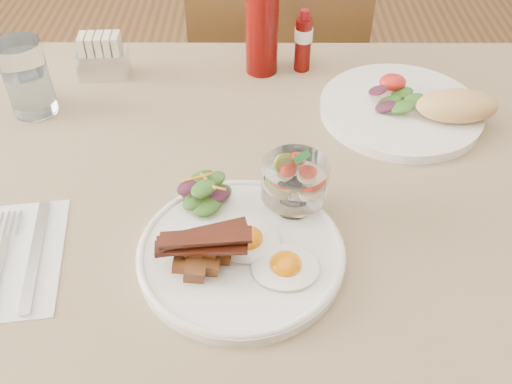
# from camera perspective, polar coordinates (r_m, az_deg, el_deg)

# --- Properties ---
(table) EXTENTS (1.33, 0.88, 0.75)m
(table) POSITION_cam_1_polar(r_m,az_deg,el_deg) (0.95, 3.07, -2.88)
(table) COLOR brown
(table) RESTS_ON ground
(chair_far) EXTENTS (0.42, 0.42, 0.93)m
(chair_far) POSITION_cam_1_polar(r_m,az_deg,el_deg) (1.56, 1.98, 11.23)
(chair_far) COLOR brown
(chair_far) RESTS_ON ground
(main_plate) EXTENTS (0.28, 0.28, 0.02)m
(main_plate) POSITION_cam_1_polar(r_m,az_deg,el_deg) (0.77, -1.50, -6.18)
(main_plate) COLOR white
(main_plate) RESTS_ON table
(fried_eggs) EXTENTS (0.15, 0.13, 0.02)m
(fried_eggs) POSITION_cam_1_polar(r_m,az_deg,el_deg) (0.76, 1.03, -6.07)
(fried_eggs) COLOR white
(fried_eggs) RESTS_ON main_plate
(bacon_potato_pile) EXTENTS (0.13, 0.07, 0.06)m
(bacon_potato_pile) POSITION_cam_1_polar(r_m,az_deg,el_deg) (0.73, -5.37, -5.85)
(bacon_potato_pile) COLOR brown
(bacon_potato_pile) RESTS_ON main_plate
(side_salad) EXTENTS (0.08, 0.07, 0.04)m
(side_salad) POSITION_cam_1_polar(r_m,az_deg,el_deg) (0.82, -5.11, -0.13)
(side_salad) COLOR #1F4512
(side_salad) RESTS_ON main_plate
(fruit_cup) EXTENTS (0.09, 0.09, 0.09)m
(fruit_cup) POSITION_cam_1_polar(r_m,az_deg,el_deg) (0.79, 3.89, 1.16)
(fruit_cup) COLOR white
(fruit_cup) RESTS_ON main_plate
(second_plate) EXTENTS (0.30, 0.29, 0.07)m
(second_plate) POSITION_cam_1_polar(r_m,az_deg,el_deg) (1.05, 15.51, 8.17)
(second_plate) COLOR white
(second_plate) RESTS_ON table
(ketchup_bottle) EXTENTS (0.06, 0.06, 0.18)m
(ketchup_bottle) POSITION_cam_1_polar(r_m,az_deg,el_deg) (1.11, 0.60, 15.88)
(ketchup_bottle) COLOR #5B0605
(ketchup_bottle) RESTS_ON table
(hot_sauce_bottle) EXTENTS (0.04, 0.04, 0.12)m
(hot_sauce_bottle) POSITION_cam_1_polar(r_m,az_deg,el_deg) (1.13, 4.74, 14.77)
(hot_sauce_bottle) COLOR #5B0605
(hot_sauce_bottle) RESTS_ON table
(sugar_caddy) EXTENTS (0.10, 0.06, 0.09)m
(sugar_caddy) POSITION_cam_1_polar(r_m,az_deg,el_deg) (1.16, -15.09, 12.77)
(sugar_caddy) COLOR silver
(sugar_caddy) RESTS_ON table
(water_glass) EXTENTS (0.08, 0.08, 0.13)m
(water_glass) POSITION_cam_1_polar(r_m,az_deg,el_deg) (1.08, -21.82, 10.17)
(water_glass) COLOR white
(water_glass) RESTS_ON table
(napkin_cutlery) EXTENTS (0.15, 0.23, 0.01)m
(napkin_cutlery) POSITION_cam_1_polar(r_m,az_deg,el_deg) (0.84, -22.57, -6.06)
(napkin_cutlery) COLOR white
(napkin_cutlery) RESTS_ON table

